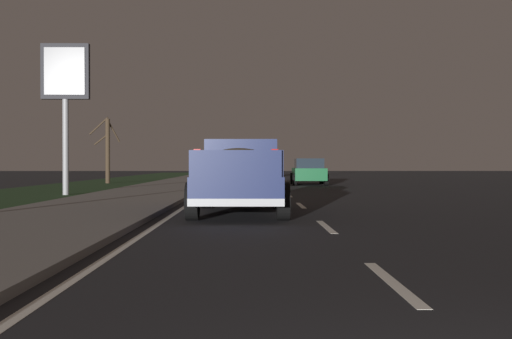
{
  "coord_description": "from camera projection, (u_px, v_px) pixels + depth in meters",
  "views": [
    {
      "loc": [
        -2.13,
        1.49,
        1.25
      ],
      "look_at": [
        15.2,
        1.34,
        1.08
      ],
      "focal_mm": 42.32,
      "sensor_mm": 36.0,
      "label": 1
    }
  ],
  "objects": [
    {
      "name": "sedan_silver",
      "position": [
        250.0,
        173.0,
        30.07
      ],
      "size": [
        4.42,
        2.06,
        1.54
      ],
      "color": "#B2B5BA",
      "rests_on": "ground"
    },
    {
      "name": "bare_tree_far",
      "position": [
        107.0,
        149.0,
        38.05
      ],
      "size": [
        0.98,
        1.89,
        4.21
      ],
      "color": "#423323",
      "rests_on": "ground"
    },
    {
      "name": "pickup_truck",
      "position": [
        241.0,
        174.0,
        15.11
      ],
      "size": [
        5.45,
        2.34,
        1.87
      ],
      "color": "#141E4C",
      "rests_on": "ground"
    },
    {
      "name": "grass_verge",
      "position": [
        60.0,
        189.0,
        29.07
      ],
      "size": [
        108.0,
        6.0,
        0.01
      ],
      "primitive_type": "cube",
      "color": "#1E3819",
      "rests_on": "ground"
    },
    {
      "name": "gas_price_sign",
      "position": [
        65.0,
        83.0,
        23.9
      ],
      "size": [
        0.27,
        1.9,
        6.01
      ],
      "color": "#99999E",
      "rests_on": "ground"
    },
    {
      "name": "ground",
      "position": [
        282.0,
        189.0,
        29.16
      ],
      "size": [
        144.0,
        144.0,
        0.0
      ],
      "primitive_type": "plane",
      "color": "black"
    },
    {
      "name": "sidewalk_shoulder",
      "position": [
        164.0,
        188.0,
        29.11
      ],
      "size": [
        108.0,
        4.0,
        0.12
      ],
      "primitive_type": "cube",
      "color": "slate",
      "rests_on": "ground"
    },
    {
      "name": "lane_markings",
      "position": [
        231.0,
        187.0,
        31.52
      ],
      "size": [
        108.0,
        3.54,
        0.01
      ],
      "color": "silver",
      "rests_on": "ground"
    },
    {
      "name": "sedan_green",
      "position": [
        309.0,
        171.0,
        35.58
      ],
      "size": [
        4.44,
        2.09,
        1.54
      ],
      "color": "#14592D",
      "rests_on": "ground"
    }
  ]
}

